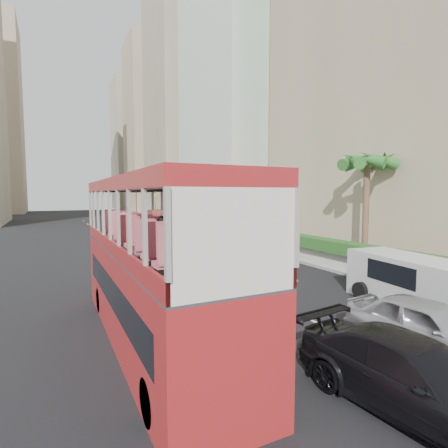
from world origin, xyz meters
TOP-DOWN VIEW (x-y plane):
  - ground_plane at (0.00, 0.00)m, footprint 200.00×200.00m
  - double_decker_bus at (-6.00, 0.00)m, footprint 2.50×11.00m
  - car_silver_lane_a at (-2.01, 3.21)m, footprint 1.96×4.12m
  - car_silver_lane_b at (0.72, -4.59)m, footprint 2.39×4.96m
  - car_black at (-2.08, -6.10)m, footprint 2.76×5.55m
  - van_asset at (1.00, 17.34)m, footprint 2.37×5.10m
  - minibus_near at (0.75, 9.57)m, footprint 2.55×5.68m
  - minibus_far at (3.88, 12.30)m, footprint 1.96×5.46m
  - panel_van_near at (4.23, -1.46)m, footprint 2.75×5.41m
  - panel_van_far at (4.20, 21.14)m, footprint 2.75×4.95m
  - sidewalk at (9.00, 25.00)m, footprint 6.00×120.00m
  - kerb_wall at (6.20, 14.00)m, footprint 0.30×44.00m
  - hedge at (6.20, 14.00)m, footprint 1.10×44.00m
  - palm_tree at (7.80, 4.00)m, footprint 0.36×0.36m
  - shell_station at (10.00, 23.00)m, footprint 6.50×8.00m
  - tower_stripe at (18.00, 34.00)m, footprint 16.00×18.00m
  - tower_mid at (18.00, 58.00)m, footprint 16.00×16.00m
  - tower_far_a at (17.00, 82.00)m, footprint 14.00×14.00m
  - tower_far_b at (17.00, 104.00)m, footprint 14.00×14.00m

SIDE VIEW (x-z plane):
  - ground_plane at x=0.00m, z-range 0.00..0.00m
  - car_silver_lane_a at x=-2.01m, z-range -0.65..0.65m
  - car_silver_lane_b at x=0.72m, z-range -0.82..0.82m
  - car_black at x=-2.08m, z-range -0.77..0.77m
  - van_asset at x=1.00m, z-range -0.71..0.71m
  - sidewalk at x=9.00m, z-range 0.00..0.18m
  - kerb_wall at x=6.20m, z-range 0.18..1.18m
  - panel_van_far at x=4.20m, z-range 0.00..1.87m
  - panel_van_near at x=4.23m, z-range 0.00..2.07m
  - minibus_far at x=3.88m, z-range 0.00..2.40m
  - minibus_near at x=0.75m, z-range 0.00..2.43m
  - hedge at x=6.20m, z-range 1.18..1.88m
  - double_decker_bus at x=-6.00m, z-range 0.00..5.06m
  - shell_station at x=10.00m, z-range 0.00..5.50m
  - palm_tree at x=7.80m, z-range 0.18..6.58m
  - tower_far_b at x=17.00m, z-range 0.00..40.00m
  - tower_far_a at x=17.00m, z-range 0.00..44.00m
  - tower_mid at x=18.00m, z-range 0.00..50.00m
  - tower_stripe at x=18.00m, z-range 0.00..58.00m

